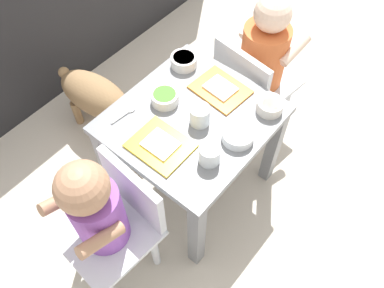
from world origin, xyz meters
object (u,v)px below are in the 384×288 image
Objects in this scene: seated_child_left at (101,212)px; water_cup_right at (210,155)px; cereal_bowl_right_side at (270,106)px; cereal_bowl_left_side at (238,135)px; food_tray_right at (220,89)px; veggie_bowl_near at (165,97)px; water_cup_left at (199,117)px; food_tray_left at (160,145)px; seated_child_right at (262,56)px; veggie_bowl_far at (184,61)px; spoon_by_left_tray at (126,114)px; dog at (100,98)px; dining_table at (192,133)px.

water_cup_right is (0.33, -0.14, 0.06)m from seated_child_left.
cereal_bowl_right_side is 0.17m from cereal_bowl_left_side.
food_tray_right is 2.08× the size of veggie_bowl_near.
veggie_bowl_near is at bearing 91.46° from water_cup_left.
cereal_bowl_left_side is (0.18, -0.17, 0.01)m from food_tray_left.
food_tray_left is at bearing -142.88° from veggie_bowl_near.
seated_child_right is 0.30m from cereal_bowl_right_side.
cereal_bowl_left_side is (-0.14, -0.35, -0.00)m from veggie_bowl_far.
cereal_bowl_right_side is (0.02, -0.36, -0.00)m from veggie_bowl_far.
food_tray_left is 1.88× the size of spoon_by_left_tray.
seated_child_left is 0.48m from cereal_bowl_left_side.
cereal_bowl_left_side reaches higher than dog.
dog is 4.57× the size of cereal_bowl_left_side.
seated_child_right is at bearing -0.10° from food_tray_right.
food_tray_left is at bearing -96.91° from spoon_by_left_tray.
water_cup_left is 1.01× the size of water_cup_right.
seated_child_right is 0.55m from water_cup_right.
food_tray_left is 0.37m from veggie_bowl_far.
veggie_bowl_far is 0.92× the size of cereal_bowl_left_side.
seated_child_right is 0.70m from dog.
veggie_bowl_far is at bearing 0.27° from spoon_by_left_tray.
dining_table is at bearing 84.18° from water_cup_left.
seated_child_right is at bearing -17.41° from spoon_by_left_tray.
seated_child_left is 6.71× the size of spoon_by_left_tray.
water_cup_right is at bearing -23.61° from seated_child_left.
food_tray_right is 1.91× the size of cereal_bowl_left_side.
cereal_bowl_left_side is at bearing -156.93° from seated_child_right.
seated_child_right is 0.58m from food_tray_left.
dog is 7.03× the size of water_cup_right.
spoon_by_left_tray is at bearing -179.73° from veggie_bowl_far.
water_cup_right is 0.71× the size of veggie_bowl_far.
cereal_bowl_left_side is at bearing -8.96° from water_cup_right.
veggie_bowl_near is 0.99× the size of veggie_bowl_far.
dining_table is 0.79× the size of seated_child_right.
veggie_bowl_near is 0.92× the size of cereal_bowl_left_side.
food_tray_right is 0.19m from cereal_bowl_right_side.
cereal_bowl_right_side reaches higher than spoon_by_left_tray.
water_cup_left is at bearing -3.49° from seated_child_left.
food_tray_right reaches higher than dining_table.
dining_table is at bearing -86.45° from veggie_bowl_near.
cereal_bowl_left_side is (-0.17, 0.01, -0.00)m from cereal_bowl_right_side.
spoon_by_left_tray is at bearing -109.75° from dog.
water_cup_right reaches higher than veggie_bowl_far.
spoon_by_left_tray is at bearing 127.02° from dining_table.
cereal_bowl_right_side reaches higher than cereal_bowl_left_side.
food_tray_right is 0.16m from water_cup_left.
water_cup_right is at bearing -128.78° from water_cup_left.
food_tray_left is at bearing 166.94° from water_cup_left.
dining_table is 2.83× the size of food_tray_left.
spoon_by_left_tray is (-0.29, 0.18, -0.00)m from food_tray_right.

